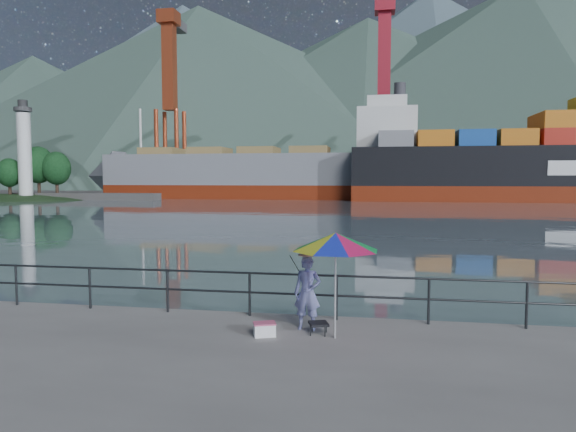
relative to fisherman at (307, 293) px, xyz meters
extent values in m
cube|color=slate|center=(-2.45, 129.13, -0.78)|extent=(500.00, 280.00, 0.00)
cube|color=#514F4C|center=(7.55, 92.13, -0.78)|extent=(200.00, 40.00, 0.40)
cylinder|color=#2D3033|center=(-2.45, 0.83, 0.22)|extent=(22.00, 0.05, 0.05)
cylinder|color=#2D3033|center=(-2.45, 0.83, -0.23)|extent=(22.00, 0.05, 0.05)
cube|color=#2D3033|center=(-2.45, 0.83, -0.28)|extent=(22.00, 0.06, 1.00)
cone|color=#385147|center=(-142.45, 189.13, 26.72)|extent=(228.80, 228.80, 55.00)
cone|color=#385147|center=(-72.45, 199.13, 36.72)|extent=(312.00, 312.00, 75.00)
cone|color=#385147|center=(-2.45, 204.13, 33.22)|extent=(282.88, 282.88, 68.00)
cone|color=#385147|center=(57.55, 209.13, 39.22)|extent=(332.80, 332.80, 80.00)
cylinder|color=white|center=(-51.45, 60.13, 5.72)|extent=(2.00, 2.00, 13.00)
cylinder|color=#2D2D2D|center=(-51.45, 60.13, 13.22)|extent=(1.80, 1.80, 2.00)
cube|color=red|center=(7.55, 91.13, 0.52)|extent=(6.00, 2.40, 2.60)
cube|color=yellow|center=(14.05, 91.13, 1.82)|extent=(6.00, 2.40, 5.20)
cube|color=red|center=(20.55, 91.13, 0.52)|extent=(6.00, 2.40, 2.60)
cube|color=gray|center=(27.05, 91.13, 3.12)|extent=(6.00, 2.40, 7.80)
cube|color=#194CA5|center=(33.55, 91.13, 3.12)|extent=(6.00, 2.40, 7.80)
cube|color=#194CA5|center=(7.55, 94.13, 3.12)|extent=(6.00, 2.40, 7.80)
cube|color=red|center=(14.05, 94.13, 3.12)|extent=(6.00, 2.40, 7.80)
cube|color=#267F3F|center=(20.55, 94.13, 3.12)|extent=(6.00, 2.40, 7.80)
cube|color=#267F3F|center=(27.05, 94.13, 0.52)|extent=(6.00, 2.40, 2.60)
cube|color=gray|center=(33.55, 94.13, 1.82)|extent=(6.00, 2.40, 5.20)
imported|color=navy|center=(0.00, 0.00, 0.00)|extent=(0.59, 0.41, 1.56)
cylinder|color=white|center=(0.62, -0.50, 0.19)|extent=(0.04, 0.04, 1.93)
cone|color=yellow|center=(0.62, -0.50, 1.16)|extent=(2.29, 2.29, 0.36)
cube|color=black|center=(0.27, -0.29, -0.56)|extent=(0.47, 0.47, 0.05)
cube|color=#2D3033|center=(0.27, -0.29, -0.68)|extent=(0.31, 0.31, 0.19)
cube|color=white|center=(-0.79, -0.59, -0.66)|extent=(0.49, 0.41, 0.24)
cylinder|color=black|center=(-0.26, 1.07, -0.78)|extent=(0.30, 1.80, 1.28)
cube|color=maroon|center=(-15.06, 72.85, -0.03)|extent=(56.12, 9.71, 2.50)
cube|color=gray|center=(-15.06, 72.85, 3.72)|extent=(56.12, 9.71, 5.00)
cube|color=silver|center=(2.90, 72.85, 9.72)|extent=(9.00, 8.16, 7.00)
cube|color=maroon|center=(29.31, 69.41, -0.03)|extent=(62.87, 10.48, 2.50)
cube|color=black|center=(29.31, 69.41, 4.02)|extent=(62.87, 10.48, 5.60)
camera|label=1|loc=(1.38, -10.49, 2.41)|focal=32.00mm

